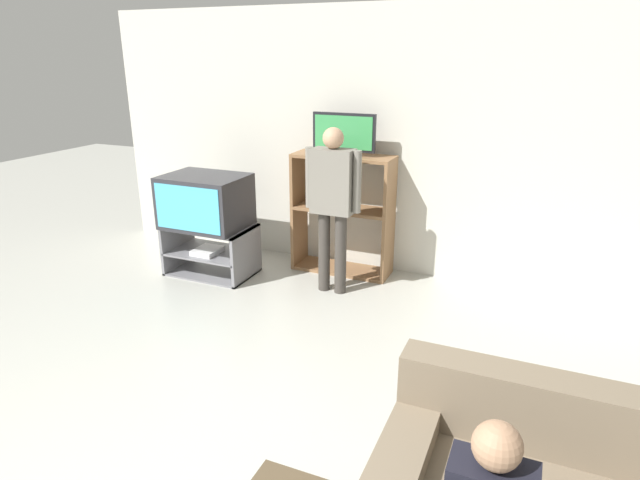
{
  "coord_description": "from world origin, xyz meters",
  "views": [
    {
      "loc": [
        1.45,
        -1.1,
        2.16
      ],
      "look_at": [
        0.04,
        2.18,
        0.9
      ],
      "focal_mm": 30.0,
      "sensor_mm": 36.0,
      "label": 1
    }
  ],
  "objects_px": {
    "person_standing_adult": "(333,196)",
    "television_main": "(205,201)",
    "tv_stand": "(211,250)",
    "television_flat": "(344,136)",
    "media_shelf": "(342,213)"
  },
  "relations": [
    {
      "from": "person_standing_adult",
      "to": "tv_stand",
      "type": "bearing_deg",
      "value": -176.22
    },
    {
      "from": "media_shelf",
      "to": "television_flat",
      "type": "height_order",
      "value": "television_flat"
    },
    {
      "from": "television_main",
      "to": "media_shelf",
      "type": "bearing_deg",
      "value": 26.14
    },
    {
      "from": "television_flat",
      "to": "person_standing_adult",
      "type": "bearing_deg",
      "value": -79.95
    },
    {
      "from": "television_flat",
      "to": "person_standing_adult",
      "type": "distance_m",
      "value": 0.68
    },
    {
      "from": "television_main",
      "to": "media_shelf",
      "type": "relative_size",
      "value": 0.66
    },
    {
      "from": "tv_stand",
      "to": "person_standing_adult",
      "type": "distance_m",
      "value": 1.47
    },
    {
      "from": "tv_stand",
      "to": "media_shelf",
      "type": "relative_size",
      "value": 0.71
    },
    {
      "from": "tv_stand",
      "to": "television_flat",
      "type": "distance_m",
      "value": 1.77
    },
    {
      "from": "person_standing_adult",
      "to": "television_main",
      "type": "bearing_deg",
      "value": -175.94
    },
    {
      "from": "television_main",
      "to": "media_shelf",
      "type": "xyz_separation_m",
      "value": [
        1.22,
        0.6,
        -0.15
      ]
    },
    {
      "from": "media_shelf",
      "to": "television_flat",
      "type": "relative_size",
      "value": 1.92
    },
    {
      "from": "tv_stand",
      "to": "television_flat",
      "type": "height_order",
      "value": "television_flat"
    },
    {
      "from": "media_shelf",
      "to": "person_standing_adult",
      "type": "bearing_deg",
      "value": -79.01
    },
    {
      "from": "television_main",
      "to": "person_standing_adult",
      "type": "bearing_deg",
      "value": 4.06
    }
  ]
}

